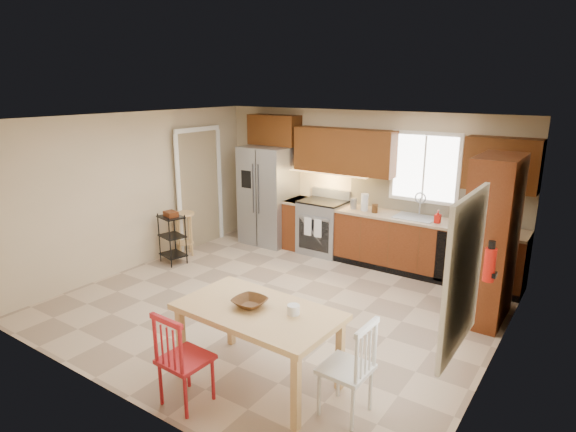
% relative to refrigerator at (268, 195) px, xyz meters
% --- Properties ---
extents(floor, '(5.50, 5.50, 0.00)m').
position_rel_refrigerator_xyz_m(floor, '(1.70, -2.12, -0.91)').
color(floor, tan).
rests_on(floor, ground).
extents(ceiling, '(5.50, 5.00, 0.02)m').
position_rel_refrigerator_xyz_m(ceiling, '(1.70, -2.12, 1.59)').
color(ceiling, silver).
rests_on(ceiling, ground).
extents(wall_back, '(5.50, 0.02, 2.50)m').
position_rel_refrigerator_xyz_m(wall_back, '(1.70, 0.38, 0.34)').
color(wall_back, '#CCB793').
rests_on(wall_back, ground).
extents(wall_front, '(5.50, 0.02, 2.50)m').
position_rel_refrigerator_xyz_m(wall_front, '(1.70, -4.62, 0.34)').
color(wall_front, '#CCB793').
rests_on(wall_front, ground).
extents(wall_left, '(0.02, 5.00, 2.50)m').
position_rel_refrigerator_xyz_m(wall_left, '(-1.05, -2.12, 0.34)').
color(wall_left, '#CCB793').
rests_on(wall_left, ground).
extents(wall_right, '(0.02, 5.00, 2.50)m').
position_rel_refrigerator_xyz_m(wall_right, '(4.45, -2.12, 0.34)').
color(wall_right, '#CCB793').
rests_on(wall_right, ground).
extents(refrigerator, '(0.92, 0.75, 1.82)m').
position_rel_refrigerator_xyz_m(refrigerator, '(0.00, 0.00, 0.00)').
color(refrigerator, gray).
rests_on(refrigerator, floor).
extents(range_stove, '(0.76, 0.63, 0.92)m').
position_rel_refrigerator_xyz_m(range_stove, '(1.15, 0.06, -0.45)').
color(range_stove, gray).
rests_on(range_stove, floor).
extents(base_cabinet_narrow, '(0.30, 0.60, 0.90)m').
position_rel_refrigerator_xyz_m(base_cabinet_narrow, '(0.60, 0.08, -0.46)').
color(base_cabinet_narrow, '#642B12').
rests_on(base_cabinet_narrow, floor).
extents(base_cabinet_run, '(2.92, 0.60, 0.90)m').
position_rel_refrigerator_xyz_m(base_cabinet_run, '(2.99, 0.08, -0.46)').
color(base_cabinet_run, '#642B12').
rests_on(base_cabinet_run, floor).
extents(dishwasher, '(0.60, 0.02, 0.78)m').
position_rel_refrigerator_xyz_m(dishwasher, '(3.55, -0.22, -0.46)').
color(dishwasher, black).
rests_on(dishwasher, floor).
extents(backsplash, '(2.92, 0.03, 0.55)m').
position_rel_refrigerator_xyz_m(backsplash, '(2.99, 0.36, 0.27)').
color(backsplash, beige).
rests_on(backsplash, wall_back).
extents(upper_over_fridge, '(1.00, 0.35, 0.55)m').
position_rel_refrigerator_xyz_m(upper_over_fridge, '(0.00, 0.20, 1.19)').
color(upper_over_fridge, '#562B0E').
rests_on(upper_over_fridge, wall_back).
extents(upper_left_block, '(1.80, 0.35, 0.75)m').
position_rel_refrigerator_xyz_m(upper_left_block, '(1.45, 0.20, 0.92)').
color(upper_left_block, '#562B0E').
rests_on(upper_left_block, wall_back).
extents(upper_right_block, '(1.00, 0.35, 0.75)m').
position_rel_refrigerator_xyz_m(upper_right_block, '(3.95, 0.20, 0.92)').
color(upper_right_block, '#562B0E').
rests_on(upper_right_block, wall_back).
extents(window_back, '(1.12, 0.04, 1.12)m').
position_rel_refrigerator_xyz_m(window_back, '(2.80, 0.35, 0.74)').
color(window_back, white).
rests_on(window_back, wall_back).
extents(sink, '(0.62, 0.46, 0.16)m').
position_rel_refrigerator_xyz_m(sink, '(2.80, 0.08, -0.05)').
color(sink, gray).
rests_on(sink, base_cabinet_run).
extents(undercab_glow, '(1.60, 0.30, 0.01)m').
position_rel_refrigerator_xyz_m(undercab_glow, '(1.15, 0.17, 0.52)').
color(undercab_glow, '#FFBF66').
rests_on(undercab_glow, wall_back).
extents(soap_bottle, '(0.09, 0.09, 0.19)m').
position_rel_refrigerator_xyz_m(soap_bottle, '(3.18, -0.02, 0.09)').
color(soap_bottle, red).
rests_on(soap_bottle, base_cabinet_run).
extents(paper_towel, '(0.12, 0.12, 0.28)m').
position_rel_refrigerator_xyz_m(paper_towel, '(1.95, 0.03, 0.13)').
color(paper_towel, silver).
rests_on(paper_towel, base_cabinet_run).
extents(canister_steel, '(0.11, 0.11, 0.18)m').
position_rel_refrigerator_xyz_m(canister_steel, '(1.75, 0.03, 0.08)').
color(canister_steel, gray).
rests_on(canister_steel, base_cabinet_run).
extents(canister_wood, '(0.10, 0.10, 0.14)m').
position_rel_refrigerator_xyz_m(canister_wood, '(2.15, -0.00, 0.06)').
color(canister_wood, '#4D2C14').
rests_on(canister_wood, base_cabinet_run).
extents(pantry, '(0.50, 0.95, 2.10)m').
position_rel_refrigerator_xyz_m(pantry, '(4.13, -0.93, 0.14)').
color(pantry, '#642B12').
rests_on(pantry, floor).
extents(fire_extinguisher, '(0.12, 0.12, 0.36)m').
position_rel_refrigerator_xyz_m(fire_extinguisher, '(4.33, -1.98, 0.19)').
color(fire_extinguisher, red).
rests_on(fire_extinguisher, wall_right).
extents(window_right, '(0.04, 1.02, 1.32)m').
position_rel_refrigerator_xyz_m(window_right, '(4.38, -3.27, 0.54)').
color(window_right, white).
rests_on(window_right, wall_right).
extents(doorway, '(0.04, 0.95, 2.10)m').
position_rel_refrigerator_xyz_m(doorway, '(-0.97, -0.82, 0.14)').
color(doorway, '#8C7A59').
rests_on(doorway, wall_left).
extents(dining_table, '(1.63, 0.96, 0.78)m').
position_rel_refrigerator_xyz_m(dining_table, '(2.58, -3.65, -0.52)').
color(dining_table, tan).
rests_on(dining_table, floor).
extents(chair_red, '(0.46, 0.46, 0.94)m').
position_rel_refrigerator_xyz_m(chair_red, '(2.23, -4.30, -0.44)').
color(chair_red, '#B11B21').
rests_on(chair_red, floor).
extents(chair_white, '(0.46, 0.46, 0.94)m').
position_rel_refrigerator_xyz_m(chair_white, '(3.53, -3.60, -0.44)').
color(chair_white, silver).
rests_on(chair_white, floor).
extents(table_bowl, '(0.34, 0.34, 0.08)m').
position_rel_refrigerator_xyz_m(table_bowl, '(2.48, -3.65, -0.12)').
color(table_bowl, '#4D2C14').
rests_on(table_bowl, dining_table).
extents(table_jar, '(0.12, 0.12, 0.14)m').
position_rel_refrigerator_xyz_m(table_jar, '(2.93, -3.55, -0.09)').
color(table_jar, silver).
rests_on(table_jar, dining_table).
extents(bar_stool, '(0.45, 0.45, 0.77)m').
position_rel_refrigerator_xyz_m(bar_stool, '(-0.78, -1.42, -0.52)').
color(bar_stool, tan).
rests_on(bar_stool, floor).
extents(utility_cart, '(0.49, 0.42, 0.84)m').
position_rel_refrigerator_xyz_m(utility_cart, '(-0.67, -1.81, -0.49)').
color(utility_cart, black).
rests_on(utility_cart, floor).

